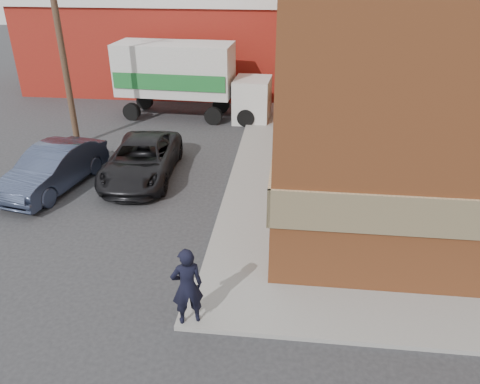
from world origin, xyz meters
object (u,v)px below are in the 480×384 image
(warehouse, at_px, (168,39))
(brick_building, at_px, (478,42))
(man, at_px, (187,286))
(suv_a, at_px, (142,160))
(utility_pole, at_px, (59,33))
(box_truck, at_px, (189,76))
(sedan, at_px, (53,168))

(warehouse, bearing_deg, brick_building, -37.20)
(man, height_order, suv_a, man)
(suv_a, bearing_deg, utility_pole, 139.14)
(brick_building, bearing_deg, box_truck, 159.61)
(brick_building, relative_size, sedan, 3.93)
(warehouse, xyz_separation_m, man, (5.80, -21.55, -1.72))
(suv_a, bearing_deg, box_truck, 84.09)
(sedan, relative_size, box_truck, 0.61)
(box_truck, bearing_deg, brick_building, -17.46)
(brick_building, relative_size, suv_a, 3.56)
(man, relative_size, sedan, 0.42)
(man, distance_m, suv_a, 8.30)
(brick_building, height_order, man, brick_building)
(man, relative_size, suv_a, 0.38)
(warehouse, height_order, box_truck, warehouse)
(warehouse, distance_m, suv_a, 14.35)
(warehouse, height_order, suv_a, warehouse)
(warehouse, distance_m, sedan, 15.35)
(suv_a, bearing_deg, brick_building, 10.40)
(utility_pole, distance_m, suv_a, 6.36)
(suv_a, height_order, box_truck, box_truck)
(warehouse, xyz_separation_m, sedan, (-0.45, -15.21, -2.05))
(brick_building, xyz_separation_m, box_truck, (-11.78, 4.38, -2.56))
(man, height_order, box_truck, box_truck)
(suv_a, distance_m, box_truck, 7.50)
(brick_building, xyz_separation_m, sedan, (-14.94, -4.20, -3.92))
(sedan, distance_m, suv_a, 3.10)
(utility_pole, bearing_deg, box_truck, 46.02)
(man, xyz_separation_m, box_truck, (-3.08, 14.92, 1.04))
(warehouse, xyz_separation_m, box_truck, (2.72, -6.63, -0.69))
(utility_pole, height_order, sedan, utility_pole)
(brick_building, relative_size, box_truck, 2.41)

